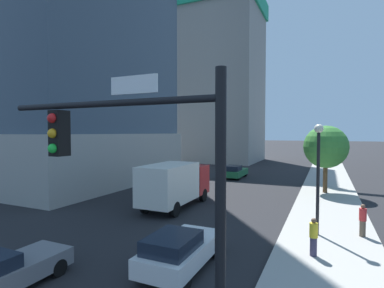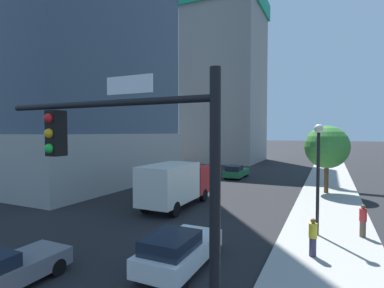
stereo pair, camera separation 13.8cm
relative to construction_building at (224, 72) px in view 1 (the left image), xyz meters
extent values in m
cube|color=#9E9B93|center=(17.64, -30.07, -16.37)|extent=(4.50, 120.00, 0.15)
cube|color=#9E9B93|center=(-8.23, -28.72, -13.86)|extent=(17.32, 19.89, 5.18)
cube|color=gray|center=(-0.03, 0.03, -1.40)|extent=(12.60, 13.57, 30.09)
cube|color=#1E9E70|center=(-0.03, 0.03, 12.14)|extent=(13.36, 14.39, 3.00)
cube|color=gold|center=(3.75, -4.04, 2.76)|extent=(0.90, 0.90, 38.41)
cylinder|color=black|center=(15.79, -47.80, -13.14)|extent=(0.20, 0.20, 6.31)
cylinder|color=black|center=(13.16, -47.80, -10.53)|extent=(5.25, 0.14, 0.14)
cube|color=black|center=(11.88, -47.80, -11.15)|extent=(0.32, 0.36, 1.05)
sphere|color=red|center=(11.88, -47.99, -10.81)|extent=(0.22, 0.22, 0.22)
sphere|color=orange|center=(11.88, -47.99, -11.15)|extent=(0.22, 0.22, 0.22)
sphere|color=green|center=(11.88, -47.99, -11.49)|extent=(0.22, 0.22, 0.22)
cube|color=white|center=(13.95, -47.80, -10.18)|extent=(1.10, 0.04, 0.36)
cylinder|color=black|center=(17.11, -36.60, -13.71)|extent=(0.16, 0.16, 5.18)
sphere|color=silver|center=(17.11, -36.60, -10.93)|extent=(0.44, 0.44, 0.44)
cylinder|color=brown|center=(17.40, -24.98, -15.01)|extent=(0.36, 0.36, 2.57)
sphere|color=#387F33|center=(17.40, -24.98, -12.36)|extent=(3.64, 3.64, 3.64)
cube|color=silver|center=(12.38, -42.49, -15.79)|extent=(1.91, 4.31, 0.69)
cube|color=#19212D|center=(12.38, -43.28, -15.17)|extent=(1.61, 2.17, 0.54)
cylinder|color=black|center=(11.54, -41.03, -16.09)|extent=(0.22, 0.72, 0.72)
cylinder|color=black|center=(13.22, -41.03, -16.09)|extent=(0.22, 0.72, 0.72)
cylinder|color=black|center=(11.54, -43.96, -16.09)|extent=(0.22, 0.72, 0.72)
cylinder|color=black|center=(13.22, -43.96, -16.09)|extent=(0.22, 0.72, 0.72)
cube|color=#1E6638|center=(7.77, -19.12, -15.84)|extent=(1.90, 4.57, 0.69)
cube|color=#19212D|center=(7.77, -20.13, -15.21)|extent=(1.60, 1.97, 0.57)
cylinder|color=black|center=(6.93, -17.57, -16.13)|extent=(0.22, 0.63, 0.63)
cylinder|color=black|center=(8.61, -17.57, -16.13)|extent=(0.22, 0.63, 0.63)
cylinder|color=black|center=(6.93, -20.67, -16.13)|extent=(0.22, 0.63, 0.63)
cylinder|color=black|center=(8.61, -20.67, -16.13)|extent=(0.22, 0.63, 0.63)
cube|color=slate|center=(7.77, -46.36, -15.86)|extent=(1.72, 4.01, 0.63)
cylinder|color=black|center=(7.01, -44.99, -16.13)|extent=(0.22, 0.63, 0.63)
cylinder|color=black|center=(8.53, -44.99, -16.13)|extent=(0.22, 0.63, 0.63)
cube|color=#B21E1E|center=(7.77, -31.76, -14.78)|extent=(2.49, 1.91, 2.15)
cube|color=silver|center=(7.77, -35.24, -14.58)|extent=(2.49, 4.75, 2.56)
cylinder|color=black|center=(6.67, -31.76, -15.96)|extent=(0.30, 0.98, 0.98)
cylinder|color=black|center=(8.86, -31.76, -15.96)|extent=(0.30, 0.98, 0.98)
cylinder|color=black|center=(6.67, -36.43, -15.96)|extent=(0.30, 0.98, 0.98)
cylinder|color=black|center=(8.86, -36.43, -15.96)|extent=(0.30, 0.98, 0.98)
cylinder|color=brown|center=(19.17, -36.00, -15.90)|extent=(0.28, 0.28, 0.79)
cylinder|color=red|center=(19.17, -36.00, -15.20)|extent=(0.34, 0.34, 0.61)
sphere|color=brown|center=(19.17, -36.00, -14.79)|extent=(0.21, 0.21, 0.21)
cylinder|color=#38334C|center=(17.04, -39.52, -15.91)|extent=(0.28, 0.28, 0.78)
cylinder|color=gold|center=(17.04, -39.52, -15.21)|extent=(0.34, 0.34, 0.60)
sphere|color=brown|center=(17.04, -39.52, -14.81)|extent=(0.21, 0.21, 0.21)
camera|label=1|loc=(17.49, -52.74, -11.13)|focal=27.74mm
camera|label=2|loc=(17.62, -52.68, -11.13)|focal=27.74mm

